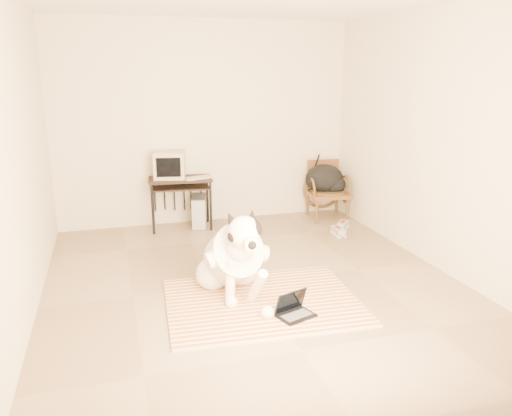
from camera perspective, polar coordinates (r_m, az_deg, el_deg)
name	(u,v)px	position (r m, az deg, el deg)	size (l,w,h in m)	color
floor	(253,282)	(5.05, -0.39, -8.46)	(4.50, 4.50, 0.00)	#8B7255
wall_back	(206,124)	(6.84, -5.76, 9.54)	(4.50, 4.50, 0.00)	beige
wall_front	(375,212)	(2.63, 13.42, -0.40)	(4.50, 4.50, 0.00)	beige
wall_left	(18,159)	(4.54, -25.52, 5.11)	(4.50, 4.50, 0.00)	beige
wall_right	(437,140)	(5.56, 19.95, 7.34)	(4.50, 4.50, 0.00)	beige
rug	(263,302)	(4.63, 0.77, -10.68)	(1.81, 1.43, 0.02)	#E15623
dog	(233,258)	(4.65, -2.60, -5.73)	(0.62, 1.28, 0.93)	white
laptop	(294,309)	(4.37, 4.34, -11.49)	(0.36, 0.31, 0.21)	black
computer_desk	(181,185)	(6.64, -8.62, 2.57)	(0.85, 0.52, 0.68)	black
crt_monitor	(170,165)	(6.63, -9.85, 4.89)	(0.46, 0.44, 0.35)	#B5A58D
desk_keyboard	(198,178)	(6.56, -6.63, 3.46)	(0.38, 0.14, 0.03)	#B5A58D
pc_tower	(199,211)	(6.79, -6.52, -0.35)	(0.27, 0.47, 0.41)	#4F4F51
rattan_chair	(326,190)	(7.16, 8.06, 2.07)	(0.58, 0.57, 0.81)	brown
backpack	(326,180)	(7.11, 8.00, 3.22)	(0.56, 0.45, 0.40)	black
sneaker_left	(338,232)	(6.51, 9.40, -2.69)	(0.13, 0.28, 0.10)	white
sneaker_right	(342,226)	(6.75, 9.86, -2.04)	(0.28, 0.29, 0.10)	white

